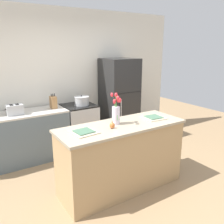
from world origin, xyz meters
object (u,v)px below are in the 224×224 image
(pear_figurine, at_px, (112,125))
(knife_block, at_px, (53,102))
(plate_setting_right, at_px, (154,117))
(flower_vase, at_px, (116,112))
(toaster, at_px, (15,110))
(stove_range, at_px, (80,127))
(cooking_pot, at_px, (82,101))
(refrigerator, at_px, (119,100))
(plate_setting_left, at_px, (84,132))

(pear_figurine, distance_m, knife_block, 1.69)
(plate_setting_right, bearing_deg, flower_vase, 173.95)
(flower_vase, bearing_deg, toaster, 124.49)
(plate_setting_right, bearing_deg, stove_range, 106.45)
(pear_figurine, height_order, toaster, pear_figurine)
(stove_range, xyz_separation_m, pear_figurine, (-0.29, -1.65, 0.56))
(toaster, distance_m, cooking_pot, 1.22)
(refrigerator, bearing_deg, stove_range, -179.96)
(refrigerator, height_order, knife_block, refrigerator)
(pear_figurine, relative_size, cooking_pot, 0.39)
(cooking_pot, bearing_deg, stove_range, 138.38)
(plate_setting_left, distance_m, knife_block, 1.64)
(flower_vase, bearing_deg, pear_figurine, -139.23)
(plate_setting_left, bearing_deg, cooking_pot, 65.34)
(plate_setting_left, distance_m, cooking_pot, 1.72)
(pear_figurine, bearing_deg, knife_block, 96.83)
(stove_range, distance_m, toaster, 1.29)
(refrigerator, relative_size, plate_setting_left, 5.38)
(refrigerator, bearing_deg, pear_figurine, -126.89)
(stove_range, xyz_separation_m, flower_vase, (-0.16, -1.54, 0.69))
(stove_range, xyz_separation_m, plate_setting_right, (0.47, -1.60, 0.52))
(pear_figurine, height_order, cooking_pot, cooking_pot)
(stove_range, xyz_separation_m, cooking_pot, (0.04, -0.04, 0.53))
(refrigerator, relative_size, toaster, 6.24)
(plate_setting_left, xyz_separation_m, cooking_pot, (0.72, 1.56, 0.01))
(flower_vase, xyz_separation_m, toaster, (-1.02, 1.49, -0.16))
(refrigerator, relative_size, flower_vase, 4.01)
(stove_range, height_order, toaster, toaster)
(stove_range, distance_m, refrigerator, 1.04)
(plate_setting_right, bearing_deg, pear_figurine, -176.14)
(stove_range, xyz_separation_m, plate_setting_left, (-0.67, -1.60, 0.52))
(refrigerator, xyz_separation_m, plate_setting_left, (-1.62, -1.60, 0.10))
(plate_setting_right, height_order, cooking_pot, cooking_pot)
(stove_range, height_order, plate_setting_left, plate_setting_left)
(refrigerator, bearing_deg, toaster, -178.70)
(stove_range, height_order, pear_figurine, pear_figurine)
(pear_figurine, relative_size, plate_setting_left, 0.35)
(plate_setting_left, xyz_separation_m, toaster, (-0.50, 1.55, 0.01))
(flower_vase, bearing_deg, knife_block, 102.23)
(stove_range, bearing_deg, flower_vase, -95.77)
(refrigerator, xyz_separation_m, toaster, (-2.13, -0.05, 0.10))
(pear_figurine, bearing_deg, plate_setting_right, 3.86)
(stove_range, height_order, plate_setting_right, plate_setting_right)
(plate_setting_left, relative_size, knife_block, 1.20)
(plate_setting_left, height_order, toaster, toaster)
(plate_setting_right, bearing_deg, cooking_pot, 105.33)
(refrigerator, distance_m, cooking_pot, 0.91)
(flower_vase, bearing_deg, plate_setting_left, -172.68)
(flower_vase, height_order, pear_figurine, flower_vase)
(stove_range, distance_m, plate_setting_left, 1.82)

